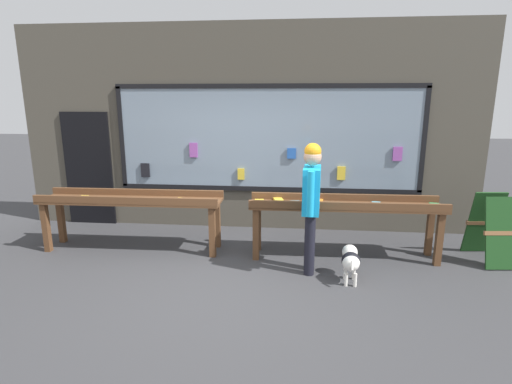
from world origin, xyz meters
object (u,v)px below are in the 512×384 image
Objects in this scene: person_browsing at (311,197)px; display_table_left at (131,204)px; sandwich_board_sign at (493,228)px; display_table_right at (346,210)px; small_dog at (351,260)px.

display_table_left is at bearing 82.21° from person_browsing.
sandwich_board_sign is at bearing -71.90° from person_browsing.
display_table_right is 2.14m from sandwich_board_sign.
small_dog is (0.52, -0.24, -0.76)m from person_browsing.
person_browsing is 2.79m from sandwich_board_sign.
person_browsing is at bearing -171.60° from sandwich_board_sign.
display_table_left is 1.58× the size of person_browsing.
person_browsing reaches higher than display_table_right.
small_dog is at bearing -162.65° from sandwich_board_sign.
small_dog is 2.33m from sandwich_board_sign.
display_table_right is at bearing -38.33° from person_browsing.
display_table_left is 3.28m from display_table_right.
small_dog is at bearing -14.03° from display_table_left.
small_dog is 0.57× the size of sandwich_board_sign.
display_table_right is at bearing 2.52° from small_dog.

